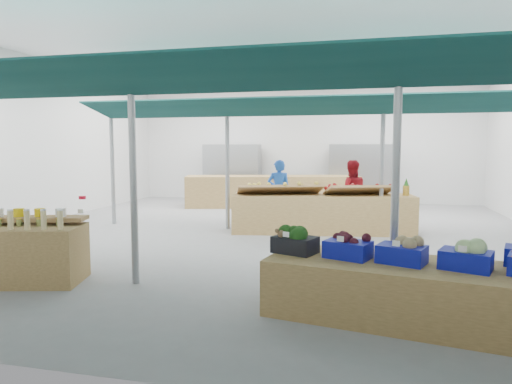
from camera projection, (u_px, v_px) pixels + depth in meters
floor at (264, 234)px, 10.12m from camera, size 13.00×13.00×0.00m
hall at (277, 118)px, 11.26m from camera, size 13.00×13.00×13.00m
pole_grid at (285, 154)px, 8.08m from camera, size 10.00×4.60×3.00m
awnings at (285, 98)px, 7.99m from camera, size 9.50×7.08×0.30m
back_shelving_left at (232, 173)px, 16.41m from camera, size 2.00×0.50×2.00m
back_shelving_right at (360, 175)px, 15.38m from camera, size 2.00×0.50×2.00m
bottle_shelf at (17, 252)px, 6.49m from camera, size 1.97×1.48×1.09m
veg_counter at (418, 293)px, 5.01m from camera, size 3.46×1.68×0.64m
fruit_counter at (322, 213)px, 10.30m from camera, size 4.12×1.60×0.86m
far_counter at (273, 191)px, 14.81m from camera, size 5.67×2.48×1.00m
vendor_left at (279, 191)px, 11.61m from camera, size 0.64×0.48×1.61m
vendor_right at (351, 193)px, 11.19m from camera, size 0.87×0.73×1.61m
crate_broccoli at (295, 240)px, 5.53m from camera, size 0.59×0.50×0.35m
crate_beets at (348, 246)px, 5.27m from camera, size 0.59×0.50×0.29m
crate_celeriac at (402, 250)px, 5.03m from camera, size 0.59×0.50×0.31m
crate_cabbage at (466, 254)px, 4.77m from camera, size 0.59×0.50×0.35m
sparrow at (280, 233)px, 5.47m from camera, size 0.12×0.09×0.11m
pole_ribbon at (82, 199)px, 7.47m from camera, size 0.12×0.12×0.28m
apple_heap_yellow at (280, 187)px, 10.22m from camera, size 2.02×1.27×0.27m
apple_heap_red at (360, 188)px, 10.09m from camera, size 1.65×1.14×0.27m
pineapple at (406, 187)px, 10.02m from camera, size 0.14×0.14×0.39m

